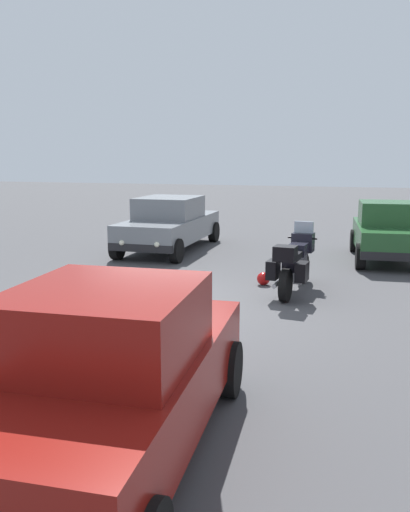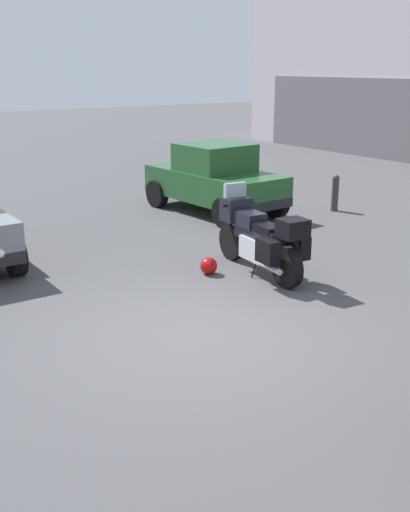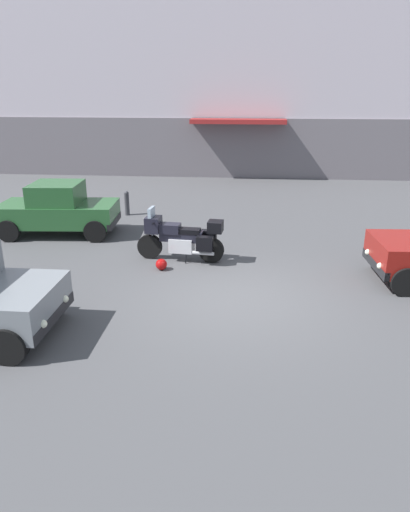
% 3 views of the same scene
% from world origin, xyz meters
% --- Properties ---
extents(ground_plane, '(80.00, 80.00, 0.00)m').
position_xyz_m(ground_plane, '(0.00, 0.00, 0.00)').
color(ground_plane, '#424244').
extents(motorcycle, '(2.26, 0.83, 1.36)m').
position_xyz_m(motorcycle, '(-1.46, 2.16, 0.62)').
color(motorcycle, black).
rests_on(motorcycle, ground).
extents(helmet, '(0.28, 0.28, 0.28)m').
position_xyz_m(helmet, '(-1.87, 1.46, 0.14)').
color(helmet, '#990C0C').
rests_on(helmet, ground).
extents(car_hatchback_near, '(3.95, 1.98, 1.64)m').
position_xyz_m(car_hatchback_near, '(5.00, 1.34, 0.81)').
color(car_hatchback_near, maroon).
rests_on(car_hatchback_near, ground).
extents(car_sedan_far, '(4.58, 1.91, 1.56)m').
position_xyz_m(car_sedan_far, '(-5.36, -1.97, 0.78)').
color(car_sedan_far, slate).
rests_on(car_sedan_far, ground).
extents(car_compact_side, '(3.56, 1.93, 1.56)m').
position_xyz_m(car_compact_side, '(-5.45, 4.08, 0.77)').
color(car_compact_side, '#235128').
rests_on(car_compact_side, ground).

